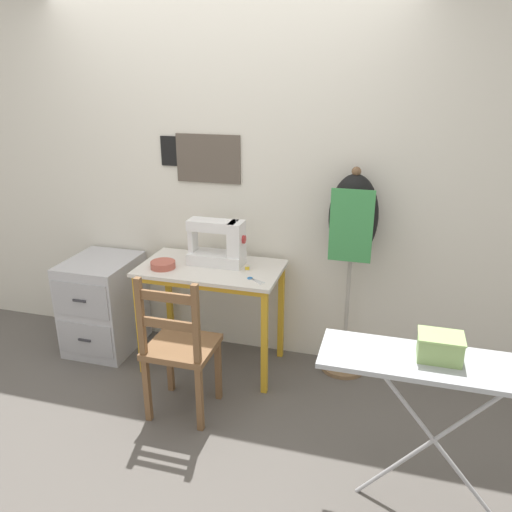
% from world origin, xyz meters
% --- Properties ---
extents(ground_plane, '(14.00, 14.00, 0.00)m').
position_xyz_m(ground_plane, '(0.00, 0.00, 0.00)').
color(ground_plane, '#5B5651').
extents(wall_back, '(10.00, 0.07, 2.55)m').
position_xyz_m(wall_back, '(-0.00, 0.62, 1.28)').
color(wall_back, silver).
rests_on(wall_back, ground_plane).
extents(sewing_table, '(0.97, 0.55, 0.77)m').
position_xyz_m(sewing_table, '(0.00, 0.26, 0.66)').
color(sewing_table, silver).
rests_on(sewing_table, ground_plane).
extents(sewing_machine, '(0.40, 0.18, 0.34)m').
position_xyz_m(sewing_machine, '(0.05, 0.34, 0.91)').
color(sewing_machine, white).
rests_on(sewing_machine, sewing_table).
extents(fabric_bowl, '(0.17, 0.17, 0.05)m').
position_xyz_m(fabric_bowl, '(-0.30, 0.16, 0.79)').
color(fabric_bowl, '#B25647').
rests_on(fabric_bowl, sewing_table).
extents(scissors, '(0.13, 0.10, 0.01)m').
position_xyz_m(scissors, '(0.34, 0.13, 0.77)').
color(scissors, silver).
rests_on(scissors, sewing_table).
extents(thread_spool_near_machine, '(0.04, 0.04, 0.03)m').
position_xyz_m(thread_spool_near_machine, '(0.26, 0.29, 0.78)').
color(thread_spool_near_machine, yellow).
rests_on(thread_spool_near_machine, sewing_table).
extents(wooden_chair, '(0.40, 0.38, 0.95)m').
position_xyz_m(wooden_chair, '(0.01, -0.30, 0.45)').
color(wooden_chair, brown).
rests_on(wooden_chair, ground_plane).
extents(filing_cabinet, '(0.48, 0.57, 0.71)m').
position_xyz_m(filing_cabinet, '(-0.89, 0.29, 0.36)').
color(filing_cabinet, '#B7B7BC').
rests_on(filing_cabinet, ground_plane).
extents(dress_form, '(0.32, 0.32, 1.46)m').
position_xyz_m(dress_form, '(0.92, 0.47, 1.05)').
color(dress_form, '#846647').
rests_on(dress_form, ground_plane).
extents(ironing_board, '(1.10, 0.33, 0.83)m').
position_xyz_m(ironing_board, '(1.45, -0.65, 0.77)').
color(ironing_board, '#ADB2B7').
rests_on(ironing_board, ground_plane).
extents(storage_box, '(0.20, 0.15, 0.12)m').
position_xyz_m(storage_box, '(1.42, -0.63, 0.88)').
color(storage_box, '#8EB266').
rests_on(storage_box, ironing_board).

